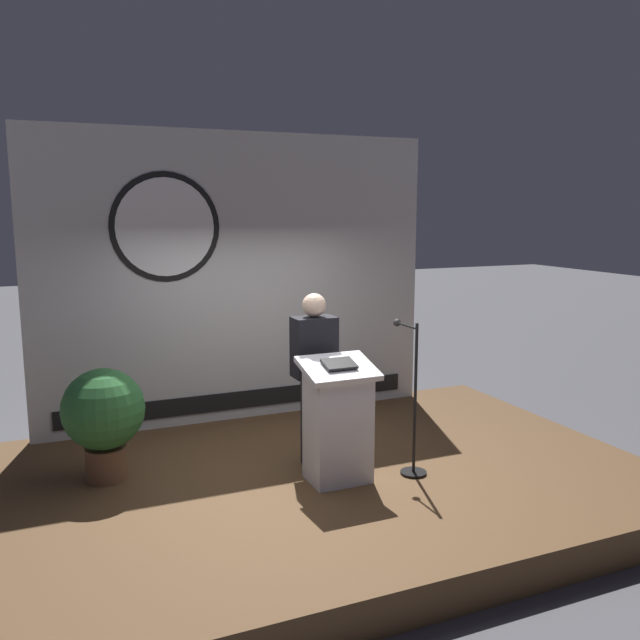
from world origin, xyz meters
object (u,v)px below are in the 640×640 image
podium (338,422)px  speaker_person (314,378)px  potted_plant (104,414)px  microphone_stand (412,421)px

podium → speaker_person: (-0.03, 0.48, 0.29)m
speaker_person → potted_plant: speaker_person is taller
speaker_person → potted_plant: 1.91m
podium → potted_plant: (-1.89, 0.83, 0.07)m
podium → potted_plant: bearing=156.2°
podium → speaker_person: bearing=93.0°
microphone_stand → potted_plant: microphone_stand is taller
speaker_person → microphone_stand: speaker_person is taller
microphone_stand → podium: bearing=171.7°
microphone_stand → speaker_person: bearing=141.0°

